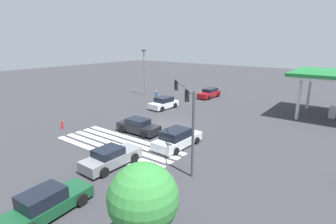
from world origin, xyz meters
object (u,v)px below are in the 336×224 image
(car_6, at_px, (177,139))
(fire_hydrant, at_px, (62,125))
(car_2, at_px, (47,204))
(tree_corner_a, at_px, (143,198))
(traffic_signal_mast, at_px, (186,107))
(car_0, at_px, (111,157))
(street_light_pole_a, at_px, (144,68))
(car_3, at_px, (209,93))
(car_5, at_px, (164,103))
(car_1, at_px, (138,126))
(pedestrian, at_px, (156,95))

(car_6, bearing_deg, fire_hydrant, 106.95)
(car_2, relative_size, tree_corner_a, 1.12)
(traffic_signal_mast, distance_m, car_6, 4.68)
(car_6, height_order, tree_corner_a, tree_corner_a)
(car_0, xyz_separation_m, street_light_pole_a, (-15.54, 21.04, 3.83))
(car_3, bearing_deg, fire_hydrant, -10.22)
(car_6, distance_m, street_light_pole_a, 23.28)
(street_light_pole_a, bearing_deg, fire_hydrant, -74.88)
(car_5, height_order, fire_hydrant, car_5)
(car_0, distance_m, car_3, 26.41)
(traffic_signal_mast, relative_size, car_6, 1.19)
(car_0, distance_m, fire_hydrant, 10.90)
(car_5, xyz_separation_m, street_light_pole_a, (-8.16, 5.29, 3.78))
(car_1, bearing_deg, car_0, -64.01)
(street_light_pole_a, xyz_separation_m, fire_hydrant, (4.97, -18.40, -4.08))
(car_6, relative_size, fire_hydrant, 5.74)
(car_2, bearing_deg, tree_corner_a, -85.04)
(car_1, bearing_deg, pedestrian, 120.82)
(traffic_signal_mast, xyz_separation_m, car_5, (-11.35, 11.95, -3.54))
(car_3, relative_size, car_5, 1.11)
(car_3, height_order, pedestrian, pedestrian)
(traffic_signal_mast, relative_size, car_0, 1.26)
(car_5, bearing_deg, pedestrian, -124.61)
(car_2, xyz_separation_m, pedestrian, (-12.77, 24.54, 0.19))
(pedestrian, distance_m, street_light_pole_a, 6.15)
(fire_hydrant, bearing_deg, pedestrian, 91.99)
(car_5, distance_m, car_6, 13.42)
(street_light_pole_a, bearing_deg, car_6, -41.27)
(car_6, bearing_deg, car_3, 22.92)
(car_3, xyz_separation_m, fire_hydrant, (-4.76, -23.12, -0.29))
(car_5, bearing_deg, car_3, 175.26)
(pedestrian, xyz_separation_m, tree_corner_a, (18.71, -23.58, 1.98))
(car_2, xyz_separation_m, car_3, (-7.45, 31.54, 0.02))
(car_1, distance_m, fire_hydrant, 8.17)
(tree_corner_a, distance_m, fire_hydrant, 19.77)
(traffic_signal_mast, xyz_separation_m, car_0, (-3.96, -3.80, -3.59))
(car_6, bearing_deg, street_light_pole_a, 50.89)
(car_2, height_order, car_6, car_6)
(car_3, xyz_separation_m, tree_corner_a, (13.39, -30.58, 2.14))
(traffic_signal_mast, relative_size, car_5, 1.34)
(car_6, bearing_deg, pedestrian, 47.12)
(tree_corner_a, bearing_deg, car_6, 118.68)
(car_3, relative_size, car_6, 0.99)
(pedestrian, height_order, street_light_pole_a, street_light_pole_a)
(car_1, bearing_deg, street_light_pole_a, 128.41)
(car_6, height_order, fire_hydrant, car_6)
(pedestrian, height_order, fire_hydrant, pedestrian)
(car_3, height_order, fire_hydrant, car_3)
(car_2, xyz_separation_m, car_5, (-9.03, 21.53, 0.04))
(traffic_signal_mast, height_order, car_2, traffic_signal_mast)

